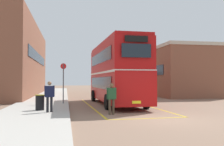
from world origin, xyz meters
name	(u,v)px	position (x,y,z in m)	size (l,w,h in m)	color
ground_plane	(112,99)	(0.00, 14.40, 0.00)	(135.60, 135.60, 0.00)	#846651
sidewalk_left	(49,97)	(-6.50, 16.80, 0.07)	(4.00, 57.60, 0.14)	#B2ADA3
brick_building_left	(13,61)	(-10.99, 21.14, 4.24)	(5.85, 23.02, 8.47)	brown
depot_building_right	(171,72)	(8.86, 19.96, 2.92)	(6.84, 15.56, 5.83)	brown
double_decker_bus	(116,72)	(-0.87, 7.93, 2.51)	(3.11, 10.83, 4.75)	black
single_deck_bus	(121,82)	(3.27, 25.47, 1.64)	(3.20, 8.28, 3.02)	black
pedestrian_boarding	(112,96)	(-2.23, 2.24, 1.01)	(0.56, 0.35, 1.73)	#473828
pedestrian_waiting_near	(50,94)	(-5.59, 2.83, 1.12)	(0.54, 0.37, 1.69)	black
litter_bin	(40,102)	(-6.20, 3.87, 0.59)	(0.53, 0.53, 0.90)	black
bus_stop_sign	(63,80)	(-4.89, 8.17, 1.94)	(0.44, 0.08, 3.04)	#4C4C51
bay_marking_yellow	(122,107)	(-0.85, 5.95, 0.00)	(4.62, 12.88, 0.01)	gold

